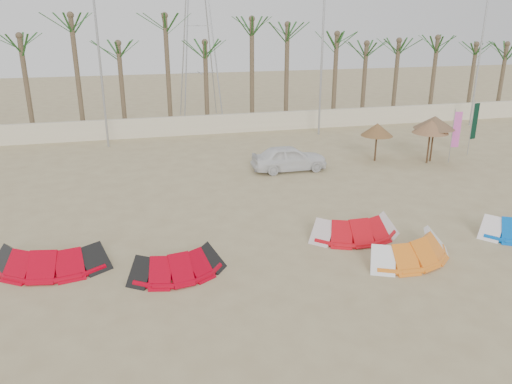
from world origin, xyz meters
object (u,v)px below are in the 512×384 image
object	(u,v)px
kite_orange	(407,245)
parasol_right	(435,122)
parasol_left	(377,130)
kite_red_mid	(177,260)
car	(289,158)
parasol_mid	(431,127)
kite_red_left	(50,254)
kite_red_right	(352,225)

from	to	relation	value
kite_orange	parasol_right	size ratio (longest dim) A/B	1.46
parasol_left	parasol_right	size ratio (longest dim) A/B	0.83
kite_red_mid	kite_orange	xyz separation A→B (m)	(7.71, -0.82, 0.00)
parasol_right	car	xyz separation A→B (m)	(-8.27, 0.28, -1.53)
kite_red_mid	kite_orange	bearing A→B (deg)	-6.05
parasol_right	kite_orange	bearing A→B (deg)	-125.99
kite_orange	parasol_right	distance (m)	12.77
kite_red_mid	parasol_mid	world-z (taller)	parasol_mid
kite_red_left	kite_orange	xyz separation A→B (m)	(11.69, -2.23, -0.00)
kite_red_mid	kite_red_right	xyz separation A→B (m)	(6.63, 1.24, 0.00)
kite_orange	parasol_right	world-z (taller)	parasol_right
kite_red_left	parasol_mid	distance (m)	20.31
kite_orange	parasol_left	xyz separation A→B (m)	(4.45, 11.10, 1.37)
kite_red_right	parasol_right	world-z (taller)	parasol_right
kite_red_right	kite_orange	distance (m)	2.32
kite_red_left	parasol_mid	world-z (taller)	parasol_mid
kite_red_left	parasol_right	size ratio (longest dim) A/B	1.51
kite_orange	kite_red_mid	bearing A→B (deg)	173.95
kite_orange	parasol_right	bearing A→B (deg)	54.01
kite_red_right	parasol_left	world-z (taller)	parasol_left
parasol_left	parasol_mid	xyz separation A→B (m)	(2.58, -1.16, 0.26)
parasol_right	car	bearing A→B (deg)	178.07
parasol_left	kite_red_mid	bearing A→B (deg)	-139.79
kite_red_left	kite_orange	distance (m)	11.90
parasol_mid	parasol_right	bearing A→B (deg)	36.50
car	parasol_right	bearing A→B (deg)	-92.17
kite_red_right	parasol_right	size ratio (longest dim) A/B	1.30
kite_red_left	kite_red_mid	distance (m)	4.22
kite_red_mid	car	distance (m)	11.89
parasol_mid	car	distance (m)	8.01
kite_red_right	kite_orange	xyz separation A→B (m)	(1.08, -2.06, 0.00)
parasol_left	parasol_mid	distance (m)	2.84
kite_orange	parasol_left	distance (m)	12.03
kite_red_left	parasol_left	world-z (taller)	parasol_left
kite_red_mid	car	size ratio (longest dim) A/B	0.81
parasol_left	parasol_right	world-z (taller)	parasol_right
kite_red_left	parasol_mid	size ratio (longest dim) A/B	1.61
parasol_left	car	world-z (taller)	parasol_left
kite_orange	kite_red_right	bearing A→B (deg)	117.67
kite_red_right	parasol_mid	bearing A→B (deg)	44.18
kite_red_left	kite_red_right	world-z (taller)	same
kite_red_left	parasol_left	xyz separation A→B (m)	(16.14, 8.87, 1.36)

